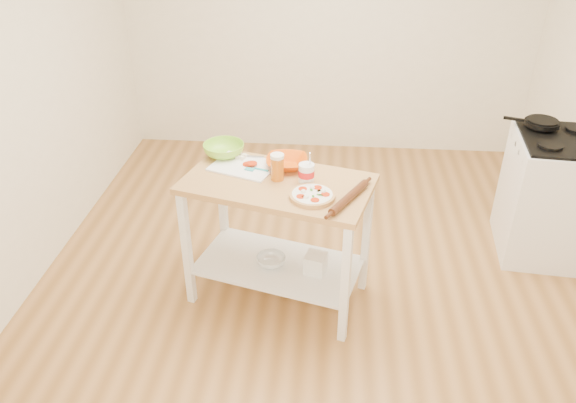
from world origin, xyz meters
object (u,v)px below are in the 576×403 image
(rolling_pin, at_px, (349,198))
(knife, at_px, (238,156))
(pizza, at_px, (312,195))
(shelf_glass_bowl, at_px, (271,261))
(gas_stove, at_px, (549,196))
(cutting_board, at_px, (244,165))
(yogurt_tub, at_px, (306,173))
(orange_bowl, at_px, (287,162))
(prep_island, at_px, (278,215))
(skillet, at_px, (541,123))
(beer_pint, at_px, (277,167))
(shelf_bin, at_px, (315,263))
(green_bowl, at_px, (224,150))
(spatula, at_px, (256,169))

(rolling_pin, bearing_deg, knife, 145.54)
(pizza, xyz_separation_m, knife, (-0.52, 0.48, 0.00))
(rolling_pin, xyz_separation_m, shelf_glass_bowl, (-0.49, 0.20, -0.63))
(gas_stove, relative_size, cutting_board, 2.32)
(pizza, relative_size, cutting_board, 0.57)
(pizza, xyz_separation_m, yogurt_tub, (-0.05, 0.19, 0.04))
(knife, bearing_deg, rolling_pin, -31.71)
(pizza, relative_size, orange_bowl, 1.02)
(prep_island, distance_m, knife, 0.49)
(skillet, bearing_deg, rolling_pin, -123.45)
(yogurt_tub, bearing_deg, beer_pint, 175.10)
(shelf_bin, bearing_deg, pizza, -103.52)
(skillet, bearing_deg, shelf_bin, -130.51)
(pizza, bearing_deg, gas_stove, 27.33)
(cutting_board, height_order, green_bowl, green_bowl)
(spatula, height_order, shelf_glass_bowl, spatula)
(spatula, relative_size, orange_bowl, 0.59)
(rolling_pin, bearing_deg, skillet, 38.24)
(green_bowl, distance_m, shelf_bin, 0.98)
(beer_pint, bearing_deg, yogurt_tub, -4.90)
(knife, bearing_deg, green_bowl, 165.91)
(pizza, xyz_separation_m, orange_bowl, (-0.18, 0.38, 0.02))
(skillet, relative_size, knife, 1.41)
(orange_bowl, xyz_separation_m, shelf_glass_bowl, (-0.09, -0.21, -0.64))
(skillet, distance_m, yogurt_tub, 1.89)
(skillet, xyz_separation_m, beer_pint, (-1.84, -0.87, 0.01))
(cutting_board, xyz_separation_m, green_bowl, (-0.16, 0.15, 0.04))
(yogurt_tub, bearing_deg, gas_stove, 21.59)
(gas_stove, distance_m, green_bowl, 2.42)
(gas_stove, height_order, shelf_bin, gas_stove)
(orange_bowl, bearing_deg, pizza, -64.30)
(skillet, distance_m, orange_bowl, 1.93)
(orange_bowl, xyz_separation_m, rolling_pin, (0.40, -0.40, -0.01))
(knife, distance_m, yogurt_tub, 0.55)
(skillet, distance_m, pizza, 1.95)
(green_bowl, bearing_deg, knife, -16.84)
(orange_bowl, distance_m, shelf_glass_bowl, 0.68)
(gas_stove, height_order, beer_pint, gas_stove)
(cutting_board, distance_m, orange_bowl, 0.28)
(skillet, distance_m, cutting_board, 2.20)
(gas_stove, xyz_separation_m, beer_pint, (-1.96, -0.69, 0.51))
(spatula, relative_size, green_bowl, 0.57)
(knife, relative_size, orange_bowl, 1.01)
(shelf_glass_bowl, bearing_deg, spatula, 129.37)
(gas_stove, height_order, shelf_glass_bowl, gas_stove)
(prep_island, height_order, pizza, pizza)
(gas_stove, relative_size, beer_pint, 6.49)
(orange_bowl, distance_m, green_bowl, 0.46)
(skillet, relative_size, rolling_pin, 0.94)
(spatula, relative_size, shelf_bin, 1.20)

